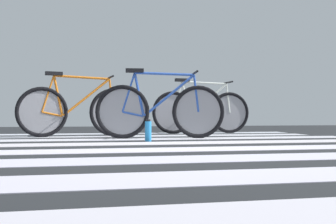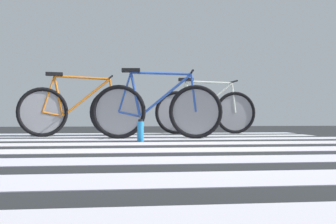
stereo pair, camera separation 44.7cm
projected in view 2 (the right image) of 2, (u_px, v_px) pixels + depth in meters
ground at (161, 147)px, 3.77m from camera, size 18.00×14.00×0.02m
crosswalk_markings at (155, 147)px, 3.69m from camera, size 5.42×5.73×0.00m
bicycle_1_of_3 at (157, 110)px, 4.95m from camera, size 1.73×0.52×0.93m
bicycle_2_of_3 at (79, 110)px, 5.49m from camera, size 1.72×0.55×0.93m
bicycle_3_of_3 at (206, 111)px, 6.28m from camera, size 1.74×0.52×0.93m
water_bottle at (140, 131)px, 4.41m from camera, size 0.08×0.08×0.26m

